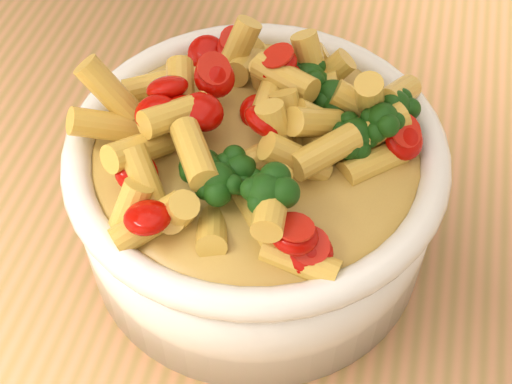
# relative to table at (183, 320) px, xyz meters

# --- Properties ---
(table) EXTENTS (1.20, 0.80, 0.90)m
(table) POSITION_rel_table_xyz_m (0.00, 0.00, 0.00)
(table) COLOR #BB7C50
(table) RESTS_ON ground
(serving_bowl) EXTENTS (0.23, 0.23, 0.10)m
(serving_bowl) POSITION_rel_table_xyz_m (0.06, 0.02, 0.15)
(serving_bowl) COLOR white
(serving_bowl) RESTS_ON table
(pasta_salad) EXTENTS (0.19, 0.19, 0.04)m
(pasta_salad) POSITION_rel_table_xyz_m (0.06, 0.02, 0.22)
(pasta_salad) COLOR gold
(pasta_salad) RESTS_ON serving_bowl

